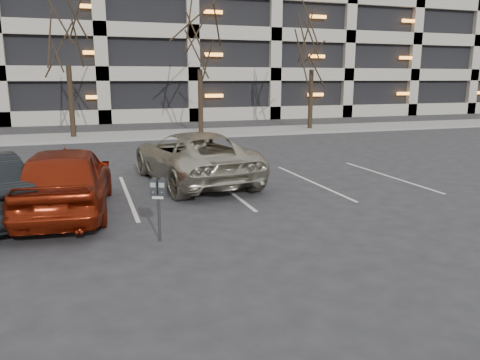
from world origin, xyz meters
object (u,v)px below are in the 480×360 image
Objects in this scene: parking_meter at (158,194)px; suv_silver at (193,157)px; tree_b at (65,19)px; tree_d at (313,31)px; car_red at (66,179)px; tree_c at (199,28)px.

suv_silver is (1.85, 5.15, -0.17)m from parking_meter.
tree_b reaches higher than suv_silver.
tree_d is at bearing 79.56° from parking_meter.
parking_meter is 3.20m from car_red.
tree_b is 18.48m from parking_meter.
tree_c reaches higher than car_red.
tree_b is at bearing 180.00° from tree_c.
tree_b reaches higher than car_red.
tree_c is 13.90m from suv_silver.
tree_c is 1.38× the size of suv_silver.
tree_b is at bearing 120.11° from parking_meter.
tree_c is 1.68× the size of car_red.
tree_c is 17.26m from car_red.
car_red is at bearing -114.73° from tree_c.
parking_meter is at bearing 128.79° from car_red.
parking_meter is at bearing -83.94° from tree_b.
suv_silver is at bearing -129.43° from tree_d.
suv_silver is at bearing 94.29° from parking_meter.
tree_d is (14.00, 0.00, -0.17)m from tree_b.
tree_c is 0.99× the size of tree_d.
parking_meter is 0.26× the size of car_red.
parking_meter is 5.47m from suv_silver.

